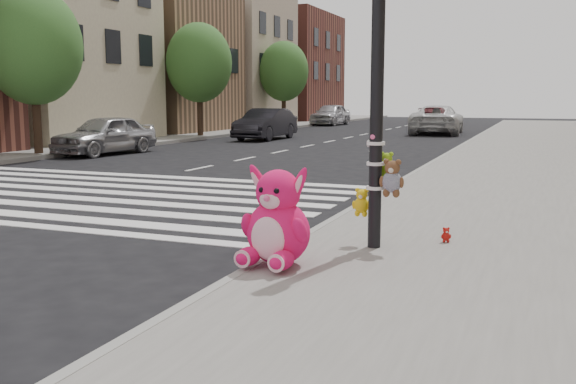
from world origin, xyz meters
The scene contains 20 objects.
ground centered at (0.00, 0.00, 0.00)m, with size 120.00×120.00×0.00m, color black.
sidewalk_near centered at (5.00, 10.00, 0.07)m, with size 7.00×80.00×0.14m, color slate.
sidewalk_far centered at (-13.50, 20.00, 0.07)m, with size 6.00×80.00×0.14m, color slate.
curb_edge centered at (1.55, 10.00, 0.07)m, with size 0.12×80.00×0.15m, color gray.
crosswalk centered at (-4.50, 5.20, 0.01)m, with size 11.00×6.00×0.01m, color silver, non-canonical shape.
bld_far_b centered at (-15.50, 17.00, 5.50)m, with size 6.00×8.00×11.00m, color beige.
bld_far_c centered at (-15.50, 26.00, 4.00)m, with size 6.00×8.00×8.00m, color #8C694B.
bld_far_d centered at (-15.50, 35.00, 5.00)m, with size 6.00×8.00×10.00m, color #BAA88E.
bld_far_e centered at (-15.50, 46.00, 4.50)m, with size 6.00×10.00×9.00m, color brown.
signal_pole centered at (2.63, 1.81, 1.77)m, with size 0.70×0.48×4.00m.
tree_far_a centered at (-11.20, 11.00, 3.65)m, with size 3.20×3.20×5.44m.
tree_far_b centered at (-11.20, 22.00, 3.65)m, with size 3.20×3.20×5.44m.
tree_far_c centered at (-11.20, 33.00, 3.65)m, with size 3.20×3.20×5.44m.
pink_bunny centered at (1.80, 0.57, 0.60)m, with size 0.81×0.87×1.14m.
red_teddy centered at (3.40, 2.40, 0.24)m, with size 0.14×0.09×0.20m, color red, non-canonical shape.
car_silver_far centered at (-9.80, 12.72, 0.69)m, with size 1.64×4.07×1.39m, color #A0A0A4.
car_dark_far centered at (-7.77, 22.19, 0.74)m, with size 1.56×4.46×1.47m, color black.
car_white_near centered at (-0.91, 29.97, 0.78)m, with size 2.59×5.63×1.56m, color silver.
car_maroon_near centered at (-2.67, 40.78, 0.66)m, with size 1.85×4.55×1.32m, color #52171C.
car_silver_deep centered at (-9.80, 38.55, 0.78)m, with size 1.84×4.58×1.56m, color #B8B8BD.
Camera 1 is at (4.48, -5.88, 2.00)m, focal length 40.00 mm.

